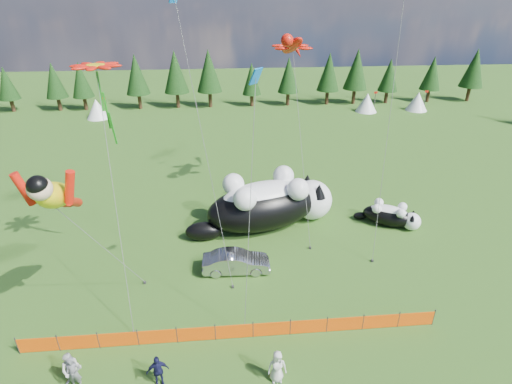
{
  "coord_description": "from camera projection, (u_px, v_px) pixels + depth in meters",
  "views": [
    {
      "loc": [
        -0.24,
        -18.54,
        16.62
      ],
      "look_at": [
        1.79,
        4.0,
        5.18
      ],
      "focal_mm": 28.0,
      "sensor_mm": 36.0,
      "label": 1
    }
  ],
  "objects": [
    {
      "name": "spectator_c",
      "position": [
        158.0,
        371.0,
        18.47
      ],
      "size": [
        1.13,
        0.75,
        1.76
      ],
      "primitive_type": "imported",
      "rotation": [
        0.0,
        0.0,
        0.23
      ],
      "color": "#141438",
      "rests_on": "ground"
    },
    {
      "name": "ground",
      "position": [
        232.0,
        300.0,
        24.0
      ],
      "size": [
        160.0,
        160.0,
        0.0
      ],
      "primitive_type": "plane",
      "color": "#0F370A",
      "rests_on": "ground"
    },
    {
      "name": "spectator_e",
      "position": [
        277.0,
        367.0,
        18.67
      ],
      "size": [
        0.88,
        0.58,
        1.8
      ],
      "primitive_type": "imported",
      "rotation": [
        0.0,
        0.0,
        -0.0
      ],
      "color": "beige",
      "rests_on": "ground"
    },
    {
      "name": "spectator_a",
      "position": [
        74.0,
        373.0,
        18.33
      ],
      "size": [
        0.68,
        0.46,
        1.84
      ],
      "primitive_type": "imported",
      "rotation": [
        0.0,
        0.0,
        -0.02
      ],
      "color": "slate",
      "rests_on": "ground"
    },
    {
      "name": "festival_tents",
      "position": [
        296.0,
        104.0,
        59.8
      ],
      "size": [
        50.0,
        3.2,
        2.8
      ],
      "primitive_type": null,
      "color": "white",
      "rests_on": "ground"
    },
    {
      "name": "flower_kite",
      "position": [
        96.0,
        69.0,
        20.94
      ],
      "size": [
        3.08,
        7.57,
        14.31
      ],
      "color": "red",
      "rests_on": "ground"
    },
    {
      "name": "diamond_kite_c",
      "position": [
        255.0,
        88.0,
        17.9
      ],
      "size": [
        1.35,
        2.88,
        14.02
      ],
      "color": "blue",
      "rests_on": "ground"
    },
    {
      "name": "safety_fence",
      "position": [
        234.0,
        331.0,
        21.11
      ],
      "size": [
        22.06,
        0.06,
        1.1
      ],
      "color": "#262626",
      "rests_on": "ground"
    },
    {
      "name": "gecko_kite",
      "position": [
        292.0,
        46.0,
        30.64
      ],
      "size": [
        3.68,
        11.94,
        15.38
      ],
      "color": "red",
      "rests_on": "ground"
    },
    {
      "name": "car",
      "position": [
        236.0,
        262.0,
        26.14
      ],
      "size": [
        4.45,
        1.65,
        1.45
      ],
      "primitive_type": "imported",
      "rotation": [
        0.0,
        0.0,
        1.54
      ],
      "color": "#ABAAAF",
      "rests_on": "ground"
    },
    {
      "name": "spectator_b",
      "position": [
        72.0,
        370.0,
        18.45
      ],
      "size": [
        0.97,
        0.63,
        1.91
      ],
      "primitive_type": "imported",
      "rotation": [
        0.0,
        0.0,
        0.09
      ],
      "color": "beige",
      "rests_on": "ground"
    },
    {
      "name": "diamond_kite_a",
      "position": [
        178.0,
        14.0,
        21.08
      ],
      "size": [
        2.97,
        4.43,
        17.3
      ],
      "color": "blue",
      "rests_on": "ground"
    },
    {
      "name": "superhero_kite",
      "position": [
        54.0,
        195.0,
        18.99
      ],
      "size": [
        5.05,
        5.25,
        10.29
      ],
      "color": "yellow",
      "rests_on": "ground"
    },
    {
      "name": "cat_small",
      "position": [
        391.0,
        215.0,
        31.29
      ],
      "size": [
        4.75,
        3.45,
        1.87
      ],
      "rotation": [
        0.0,
        0.0,
        -0.5
      ],
      "color": "black",
      "rests_on": "ground"
    },
    {
      "name": "tree_line",
      "position": [
        221.0,
        81.0,
        62.19
      ],
      "size": [
        90.0,
        4.0,
        8.0
      ],
      "primitive_type": null,
      "color": "black",
      "rests_on": "ground"
    },
    {
      "name": "cat_large",
      "position": [
        270.0,
        203.0,
        30.66
      ],
      "size": [
        11.75,
        6.53,
        4.33
      ],
      "rotation": [
        0.0,
        0.0,
        0.28
      ],
      "color": "black",
      "rests_on": "ground"
    }
  ]
}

